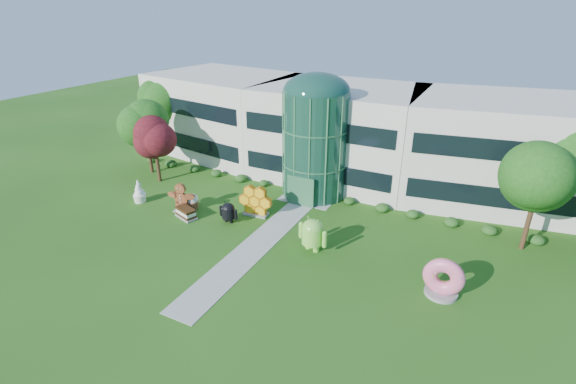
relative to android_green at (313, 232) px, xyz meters
The scene contains 14 objects.
ground 5.01m from the android_green, 146.84° to the right, with size 140.00×140.00×0.00m, color #215114.
building 16.21m from the android_green, 104.62° to the left, with size 46.00×15.00×9.30m, color beige, non-canonical shape.
atrium 10.76m from the android_green, 113.15° to the left, with size 6.00×6.00×9.80m, color #194738.
walkway 4.31m from the android_green, behind, with size 2.40×20.00×0.04m, color #9E9E93.
tree_red 20.17m from the android_green, 165.96° to the left, with size 4.00×4.00×6.00m, color #3F0C14, non-canonical shape.
trees_backdrop 11.45m from the android_green, 111.13° to the left, with size 52.00×8.00×8.40m, color #174F13, non-canonical shape.
android_green is the anchor object (origin of this frame).
android_black 8.08m from the android_green, behind, with size 1.81×1.21×2.05m, color black, non-canonical shape.
donut 9.49m from the android_green, ahead, with size 2.58×1.24×2.68m, color #FF6184, non-canonical shape.
gingerbread 12.91m from the android_green, behind, with size 2.89×1.11×2.66m, color maroon, non-canonical shape.
ice_cream_sandwich 11.78m from the android_green, behind, with size 2.06×1.03×0.92m, color black, non-canonical shape.
honeycomb 7.29m from the android_green, 156.42° to the left, with size 3.16×1.13×2.48m, color yellow, non-canonical shape.
froyo 17.61m from the android_green, behind, with size 1.28×1.28×2.20m, color white, non-canonical shape.
cupcake 12.47m from the android_green, behind, with size 1.19×1.19×1.43m, color white, non-canonical shape.
Camera 1 is at (14.56, -21.95, 16.91)m, focal length 26.00 mm.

